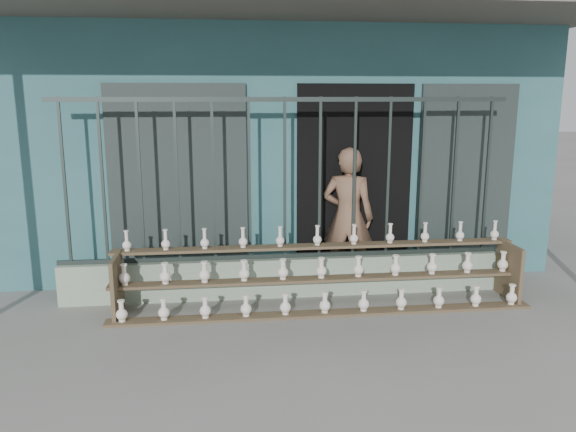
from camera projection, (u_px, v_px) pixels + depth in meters
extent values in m
plane|color=slate|center=(300.00, 343.00, 5.23)|extent=(60.00, 60.00, 0.00)
cube|color=#2F5E63|center=(264.00, 138.00, 9.07)|extent=(7.00, 5.00, 3.20)
cube|color=black|center=(353.00, 184.00, 6.85)|extent=(1.40, 0.12, 2.40)
cube|color=#1E2827|center=(179.00, 188.00, 6.57)|extent=(1.60, 0.08, 2.40)
cube|color=#1E2827|center=(464.00, 183.00, 6.97)|extent=(1.20, 0.08, 2.40)
cube|color=#59544C|center=(286.00, 7.00, 5.74)|extent=(7.40, 2.00, 0.12)
cube|color=#91A68E|center=(285.00, 277.00, 6.44)|extent=(5.00, 0.20, 0.45)
cube|color=#283330|center=(65.00, 183.00, 5.94)|extent=(0.03, 0.03, 1.80)
cube|color=#283330|center=(103.00, 183.00, 5.98)|extent=(0.03, 0.03, 1.80)
cube|color=#283330|center=(140.00, 182.00, 6.03)|extent=(0.03, 0.03, 1.80)
cube|color=#283330|center=(177.00, 181.00, 6.07)|extent=(0.03, 0.03, 1.80)
cube|color=#283330|center=(214.00, 181.00, 6.12)|extent=(0.03, 0.03, 1.80)
cube|color=#283330|center=(249.00, 180.00, 6.16)|extent=(0.03, 0.03, 1.80)
cube|color=#283330|center=(285.00, 180.00, 6.21)|extent=(0.03, 0.03, 1.80)
cube|color=#283330|center=(320.00, 179.00, 6.25)|extent=(0.03, 0.03, 1.80)
cube|color=#283330|center=(354.00, 178.00, 6.30)|extent=(0.03, 0.03, 1.80)
cube|color=#283330|center=(388.00, 178.00, 6.34)|extent=(0.03, 0.03, 1.80)
cube|color=#283330|center=(421.00, 177.00, 6.39)|extent=(0.03, 0.03, 1.80)
cube|color=#283330|center=(454.00, 177.00, 6.43)|extent=(0.03, 0.03, 1.80)
cube|color=#283330|center=(487.00, 176.00, 6.48)|extent=(0.03, 0.03, 1.80)
cube|color=#283330|center=(285.00, 99.00, 6.03)|extent=(5.00, 0.04, 0.05)
cube|color=#283330|center=(285.00, 256.00, 6.39)|extent=(5.00, 0.04, 0.05)
cube|color=brown|center=(325.00, 314.00, 5.89)|extent=(4.50, 0.18, 0.03)
cube|color=brown|center=(321.00, 279.00, 6.07)|extent=(4.50, 0.18, 0.03)
cube|color=brown|center=(317.00, 246.00, 6.25)|extent=(4.50, 0.18, 0.03)
cube|color=brown|center=(117.00, 286.00, 5.83)|extent=(0.04, 0.55, 0.64)
cube|color=brown|center=(509.00, 271.00, 6.32)|extent=(0.04, 0.55, 0.64)
imported|color=brown|center=(348.00, 217.00, 6.69)|extent=(0.72, 0.60, 1.68)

